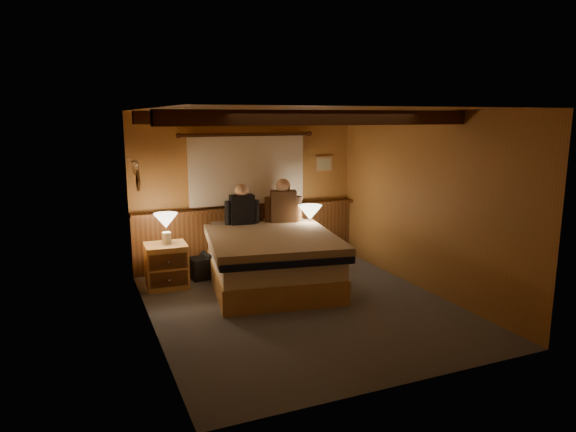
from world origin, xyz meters
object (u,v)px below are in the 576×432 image
bed (271,258)px  lamp_right (310,214)px  person_left (242,208)px  nightstand_right (311,252)px  duffel_bag (207,267)px  lamp_left (166,223)px  nightstand_left (167,266)px  person_right (283,204)px

bed → lamp_right: lamp_right is taller
lamp_right → person_left: bearing=162.6°
nightstand_right → lamp_right: 0.60m
duffel_bag → person_left: bearing=-1.3°
lamp_left → nightstand_left: bearing=-137.7°
person_left → person_right: (0.63, -0.08, 0.02)m
nightstand_right → lamp_right: size_ratio=1.16×
lamp_right → lamp_left: bearing=179.2°
person_left → person_right: size_ratio=0.92×
lamp_left → person_left: bearing=13.2°
nightstand_right → lamp_left: 2.27m
lamp_right → duffel_bag: lamp_right is taller
person_left → person_right: person_right is taller
person_right → duffel_bag: person_right is taller
nightstand_left → duffel_bag: nightstand_left is taller
lamp_left → lamp_right: bearing=-0.8°
bed → lamp_left: bearing=168.8°
lamp_right → duffel_bag: (-1.55, 0.23, -0.70)m
person_left → lamp_left: bearing=-161.1°
nightstand_right → lamp_left: bearing=171.4°
nightstand_right → person_right: (-0.37, 0.20, 0.74)m
nightstand_left → person_right: bearing=9.2°
bed → nightstand_left: 1.44m
person_right → lamp_right: bearing=-16.7°
bed → nightstand_left: bearing=169.9°
nightstand_left → person_right: person_right is taller
person_left → duffel_bag: bearing=-166.5°
nightstand_right → duffel_bag: bearing=164.2°
bed → lamp_left: size_ratio=5.67×
lamp_right → person_right: bearing=146.4°
person_left → person_right: bearing=-1.4°
nightstand_left → duffel_bag: (0.62, 0.22, -0.14)m
bed → nightstand_right: size_ratio=4.40×
nightstand_left → lamp_left: size_ratio=1.44×
nightstand_left → person_left: (1.20, 0.30, 0.68)m
duffel_bag → person_right: bearing=-9.1°
nightstand_left → lamp_left: lamp_left is taller
lamp_right → duffel_bag: 1.72m
bed → duffel_bag: bearing=145.8°
person_right → nightstand_right: bearing=-11.7°
duffel_bag → nightstand_right: bearing=-16.4°
person_right → lamp_left: bearing=-156.9°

